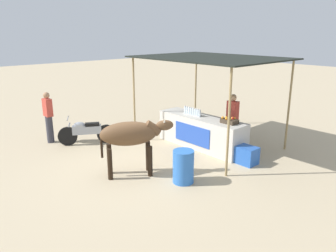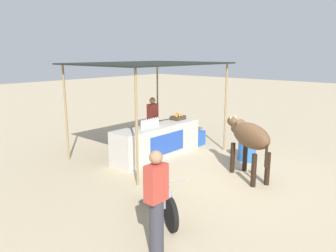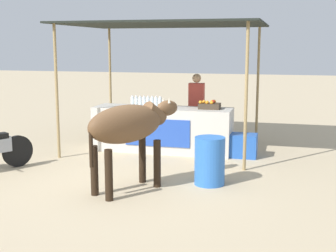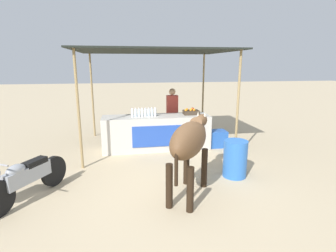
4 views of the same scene
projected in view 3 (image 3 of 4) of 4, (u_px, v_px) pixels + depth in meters
name	position (u px, v px, depth m)	size (l,w,h in m)	color
ground_plane	(129.00, 178.00, 8.14)	(60.00, 60.00, 0.00)	tan
stall_counter	(162.00, 129.00, 10.15)	(3.00, 0.82, 0.96)	beige
stall_awning	(166.00, 29.00, 10.07)	(4.20, 3.20, 2.75)	black
water_bottle_row	(146.00, 102.00, 10.09)	(0.70, 0.07, 0.25)	silver
fruit_crate	(210.00, 105.00, 9.85)	(0.44, 0.32, 0.18)	#3F3326
vendor_behind_counter	(196.00, 109.00, 10.65)	(0.34, 0.22, 1.65)	#383842
cooler_box	(242.00, 145.00, 9.66)	(0.60, 0.44, 0.48)	blue
water_barrel	(210.00, 161.00, 7.73)	(0.50, 0.50, 0.80)	blue
cow	(129.00, 126.00, 7.32)	(1.25, 1.75, 1.44)	brown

